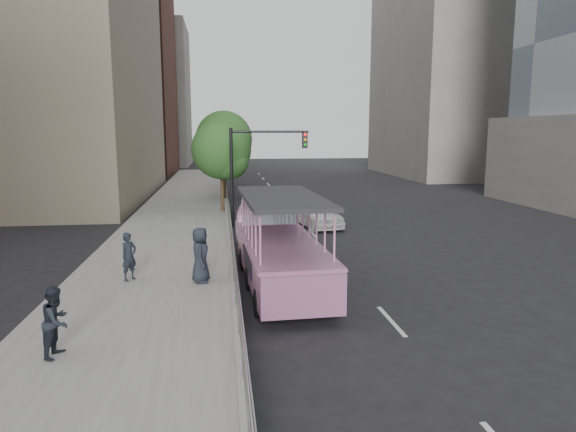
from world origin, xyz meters
name	(u,v)px	position (x,y,z in m)	size (l,w,h in m)	color
ground	(338,299)	(0.00, 0.00, 0.00)	(160.00, 160.00, 0.00)	black
sidewalk	(174,234)	(-5.75, 10.00, 0.15)	(5.50, 80.00, 0.30)	#9D9D98
kerb_wall	(233,269)	(-3.12, 2.00, 0.48)	(0.24, 30.00, 0.36)	#A1A09C
guardrail	(233,250)	(-3.12, 2.00, 1.14)	(0.07, 22.00, 0.71)	#B0B0B5
duck_boat	(276,247)	(-1.64, 2.32, 1.13)	(2.62, 9.28, 3.05)	black
car	(316,213)	(1.52, 11.79, 0.74)	(1.74, 4.32, 1.47)	silver
pedestrian_near	(129,256)	(-6.42, 1.83, 1.08)	(0.57, 0.37, 1.55)	#202630
pedestrian_mid	(56,321)	(-6.97, -3.77, 1.06)	(0.74, 0.58, 1.53)	#202630
pedestrian_far	(200,255)	(-4.15, 1.30, 1.18)	(0.86, 0.56, 1.76)	#202630
parking_sign	(244,214)	(-2.57, 5.59, 1.78)	(0.10, 0.64, 2.84)	black
traffic_signal	(254,160)	(-1.70, 12.50, 3.50)	(4.20, 0.32, 5.20)	black
street_tree_near	(223,152)	(-3.30, 15.93, 3.82)	(3.52, 3.52, 5.72)	#352618
street_tree_far	(225,141)	(-3.10, 21.93, 4.31)	(3.97, 3.97, 6.45)	#352618
midrise_brick	(89,60)	(-18.00, 48.00, 13.00)	(18.00, 16.00, 26.00)	brown
midrise_stone_a	(483,32)	(26.00, 42.00, 16.00)	(20.00, 20.00, 32.00)	gray
midrise_stone_b	(132,96)	(-16.00, 64.00, 10.00)	(16.00, 14.00, 20.00)	gray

